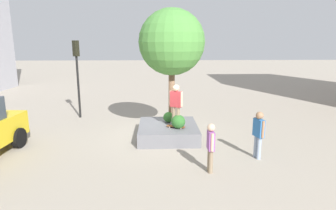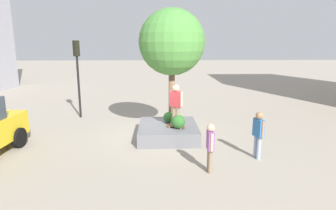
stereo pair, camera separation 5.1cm
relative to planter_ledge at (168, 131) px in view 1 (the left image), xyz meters
name	(u,v)px [view 1 (the left image)]	position (x,y,z in m)	size (l,w,h in m)	color
ground_plane	(162,135)	(0.29, 0.28, -0.30)	(120.00, 120.00, 0.00)	#9E9384
planter_ledge	(168,131)	(0.00, 0.00, 0.00)	(2.85, 2.58, 0.59)	slate
plaza_tree	(172,43)	(0.57, -0.19, 3.88)	(2.92, 2.92, 5.06)	brown
boxwood_shrub	(168,117)	(0.40, -0.04, 0.54)	(0.48, 0.48, 0.48)	#2D6628
hedge_clump	(178,122)	(-0.57, -0.42, 0.59)	(0.59, 0.59, 0.59)	#2D6628
skateboard	(176,127)	(-0.48, -0.32, 0.35)	(0.52, 0.82, 0.07)	brown
skateboarder	(176,103)	(-0.48, -0.32, 1.40)	(0.42, 0.54, 1.79)	#847056
traffic_light_corner	(77,66)	(3.75, 4.88, 2.65)	(0.37, 0.37, 4.30)	black
passerby_with_bag	(259,132)	(-2.47, -3.18, 0.72)	(0.58, 0.31, 1.75)	#8C9EB7
pedestrian_crossing	(211,144)	(-3.54, -1.24, 0.65)	(0.56, 0.25, 1.64)	#847056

